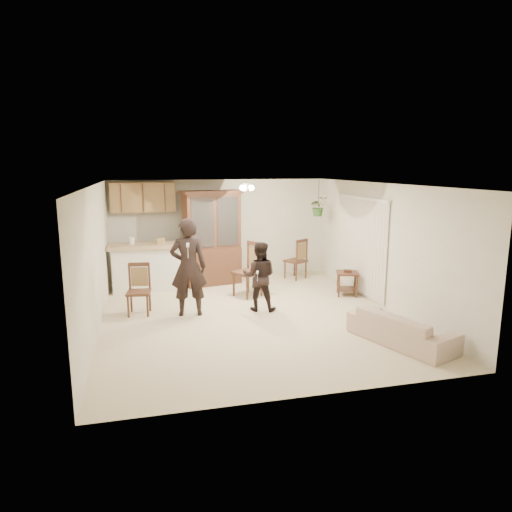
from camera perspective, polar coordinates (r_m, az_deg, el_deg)
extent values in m
plane|color=beige|center=(8.87, -0.74, -7.43)|extent=(6.50, 6.50, 0.00)
cube|color=silver|center=(8.41, -0.79, 8.94)|extent=(5.50, 6.50, 0.02)
cube|color=beige|center=(11.70, -4.39, 3.39)|extent=(5.50, 0.02, 2.50)
cube|color=beige|center=(5.52, 6.95, -5.51)|extent=(5.50, 0.02, 2.50)
cube|color=beige|center=(8.38, -19.41, -0.32)|extent=(0.02, 6.50, 2.50)
cube|color=beige|center=(9.55, 15.53, 1.25)|extent=(0.02, 6.50, 2.50)
cube|color=white|center=(10.79, -13.26, -1.59)|extent=(1.60, 0.55, 1.00)
cube|color=tan|center=(10.69, -13.39, 1.29)|extent=(1.75, 0.70, 0.08)
cube|color=brown|center=(11.28, -13.93, 7.15)|extent=(1.50, 0.34, 0.70)
imported|color=#285020|center=(11.43, 7.81, 6.16)|extent=(0.43, 0.37, 0.48)
cylinder|color=black|center=(11.41, 7.85, 7.79)|extent=(0.01, 0.01, 0.65)
imported|color=beige|center=(7.78, 17.76, -7.84)|extent=(1.33, 2.01, 0.73)
imported|color=black|center=(8.76, -8.43, -1.67)|extent=(0.69, 0.49, 1.80)
imported|color=black|center=(9.01, 0.42, -2.65)|extent=(0.80, 0.71, 1.35)
cube|color=#3E2416|center=(11.14, -5.45, -1.25)|extent=(1.41, 0.79, 0.88)
cube|color=#3E2416|center=(10.95, -5.56, 4.40)|extent=(1.39, 0.72, 1.33)
cube|color=silver|center=(10.95, -5.56, 4.40)|extent=(1.13, 0.25, 1.16)
cube|color=#3E2416|center=(10.89, -5.63, 7.98)|extent=(1.52, 0.83, 0.07)
cube|color=#3E2416|center=(10.29, 11.36, -2.10)|extent=(0.61, 0.61, 0.04)
cube|color=#3E2416|center=(10.37, 11.28, -4.05)|extent=(0.51, 0.51, 0.03)
cube|color=#3E2416|center=(10.28, 11.37, -1.84)|extent=(0.20, 0.17, 0.06)
cube|color=#3E2416|center=(9.09, -14.46, -4.44)|extent=(0.49, 0.49, 0.05)
cube|color=#97714B|center=(9.03, -14.54, -2.81)|extent=(0.32, 0.08, 0.38)
cube|color=#3E2416|center=(8.97, -14.61, -1.28)|extent=(0.40, 0.09, 0.08)
cube|color=#3E2416|center=(10.03, -1.06, -2.09)|extent=(0.72, 0.72, 0.06)
cube|color=#97714B|center=(9.96, -1.07, -0.29)|extent=(0.24, 0.36, 0.46)
cube|color=#3E2416|center=(9.90, -1.07, 1.40)|extent=(0.28, 0.44, 0.09)
cube|color=#3E2416|center=(11.65, 4.96, -0.61)|extent=(0.63, 0.63, 0.05)
cube|color=#97714B|center=(11.59, 4.98, 0.74)|extent=(0.31, 0.21, 0.40)
cube|color=#3E2416|center=(11.55, 5.01, 2.00)|extent=(0.38, 0.25, 0.08)
cube|color=white|center=(8.22, -8.53, 1.36)|extent=(0.07, 0.17, 0.05)
cube|color=white|center=(8.66, 0.18, -2.05)|extent=(0.08, 0.13, 0.04)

